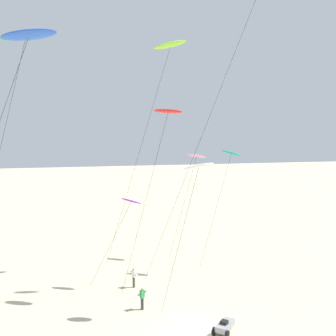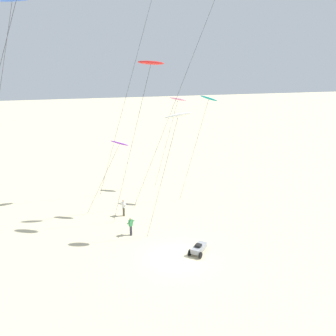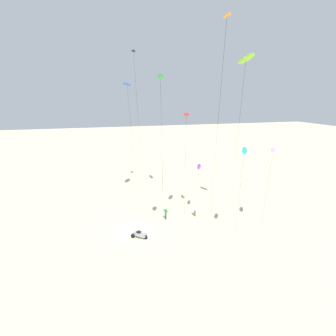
% 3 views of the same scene
% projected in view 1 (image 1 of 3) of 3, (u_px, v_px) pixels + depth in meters
% --- Properties ---
extents(kite_white, '(3.60, 1.55, 10.94)m').
position_uv_depth(kite_white, '(198.00, 168.00, 27.42)').
color(kite_white, white).
rests_on(kite_white, ground).
extents(kite_red, '(4.68, 2.08, 14.73)m').
position_uv_depth(kite_red, '(168.00, 113.00, 30.09)').
color(kite_red, red).
rests_on(kite_red, ground).
extents(kite_pink, '(3.57, 1.70, 10.81)m').
position_uv_depth(kite_pink, '(196.00, 157.00, 40.40)').
color(kite_pink, pink).
rests_on(kite_pink, ground).
extents(kite_orange, '(9.83, 3.51, 24.03)m').
position_uv_depth(kite_orange, '(252.00, 8.00, 32.32)').
color(kite_orange, orange).
rests_on(kite_orange, ground).
extents(kite_purple, '(4.23, 1.83, 7.53)m').
position_uv_depth(kite_purple, '(131.00, 202.00, 32.86)').
color(kite_purple, purple).
rests_on(kite_purple, ground).
extents(kite_teal, '(3.60, 1.69, 11.38)m').
position_uv_depth(kite_teal, '(231.00, 155.00, 36.15)').
color(kite_teal, teal).
rests_on(kite_teal, ground).
extents(kite_green, '(6.75, 2.33, 19.93)m').
position_uv_depth(kite_green, '(25.00, 38.00, 26.64)').
color(kite_green, green).
rests_on(kite_green, ground).
extents(kite_lime, '(7.56, 2.60, 21.61)m').
position_uv_depth(kite_lime, '(170.00, 47.00, 36.43)').
color(kite_lime, '#8CD833').
rests_on(kite_lime, ground).
extents(kite_blue, '(8.50, 3.46, 18.66)m').
position_uv_depth(kite_blue, '(28.00, 37.00, 21.97)').
color(kite_blue, blue).
rests_on(kite_blue, ground).
extents(kite_flyer_nearest, '(0.72, 0.71, 1.67)m').
position_uv_depth(kite_flyer_nearest, '(142.00, 298.00, 28.81)').
color(kite_flyer_nearest, '#33333D').
rests_on(kite_flyer_nearest, ground).
extents(kite_flyer_middle, '(0.71, 0.72, 1.67)m').
position_uv_depth(kite_flyer_middle, '(134.00, 277.00, 32.95)').
color(kite_flyer_middle, '#4C4738').
rests_on(kite_flyer_middle, ground).
extents(beach_buggy, '(1.92, 1.90, 0.82)m').
position_uv_depth(beach_buggy, '(225.00, 326.00, 25.55)').
color(beach_buggy, gray).
rests_on(beach_buggy, ground).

